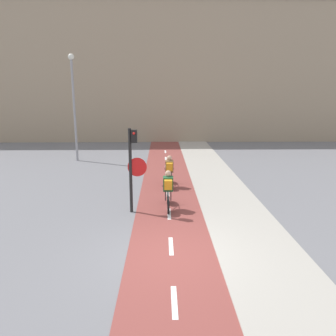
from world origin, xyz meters
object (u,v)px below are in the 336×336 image
object	(u,v)px
street_lamp_far	(74,97)
cyclist_near	(168,191)
cyclist_far	(169,172)
traffic_light_pole	(133,161)

from	to	relation	value
street_lamp_far	cyclist_near	xyz separation A→B (m)	(5.59, -9.00, -3.27)
cyclist_near	cyclist_far	xyz separation A→B (m)	(0.11, 2.96, -0.00)
traffic_light_pole	cyclist_far	xyz separation A→B (m)	(1.35, 3.24, -1.17)
cyclist_far	street_lamp_far	bearing A→B (deg)	133.36
traffic_light_pole	street_lamp_far	xyz separation A→B (m)	(-4.35, 9.28, 2.10)
traffic_light_pole	street_lamp_far	distance (m)	10.47
cyclist_near	street_lamp_far	bearing A→B (deg)	121.84
traffic_light_pole	cyclist_far	distance (m)	3.70
street_lamp_far	cyclist_near	bearing A→B (deg)	-58.16
traffic_light_pole	cyclist_near	distance (m)	1.72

